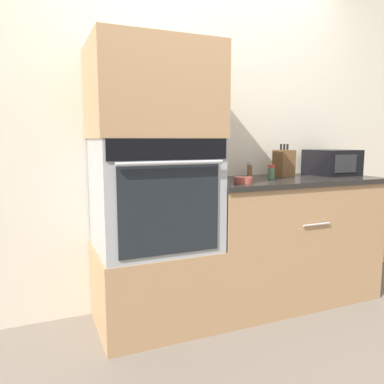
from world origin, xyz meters
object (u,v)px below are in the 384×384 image
at_px(wall_oven, 154,194).
at_px(condiment_jar_mid, 250,169).
at_px(condiment_jar_near, 271,172).
at_px(bowl, 243,180).
at_px(microwave, 332,162).
at_px(knife_block, 284,163).

height_order(wall_oven, condiment_jar_mid, wall_oven).
distance_m(condiment_jar_near, condiment_jar_mid, 0.24).
distance_m(bowl, condiment_jar_near, 0.33).
height_order(bowl, condiment_jar_mid, condiment_jar_mid).
bearing_deg(wall_oven, condiment_jar_near, -1.86).
bearing_deg(microwave, bowl, -166.17).
xyz_separation_m(microwave, condiment_jar_mid, (-0.69, 0.13, -0.04)).
bearing_deg(microwave, condiment_jar_mid, 169.09).
relative_size(microwave, condiment_jar_near, 3.21).
height_order(knife_block, bowl, knife_block).
xyz_separation_m(knife_block, condiment_jar_near, (-0.21, -0.15, -0.05)).
height_order(knife_block, condiment_jar_near, knife_block).
relative_size(microwave, condiment_jar_mid, 2.91).
distance_m(bowl, condiment_jar_mid, 0.46).
xyz_separation_m(bowl, condiment_jar_mid, (0.27, 0.37, 0.04)).
height_order(condiment_jar_near, condiment_jar_mid, condiment_jar_mid).
distance_m(microwave, knife_block, 0.44).
bearing_deg(condiment_jar_mid, microwave, -10.91).
bearing_deg(condiment_jar_near, wall_oven, 178.14).
xyz_separation_m(bowl, condiment_jar_near, (0.31, 0.13, 0.03)).
distance_m(knife_block, condiment_jar_near, 0.27).
bearing_deg(condiment_jar_near, knife_block, 34.58).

